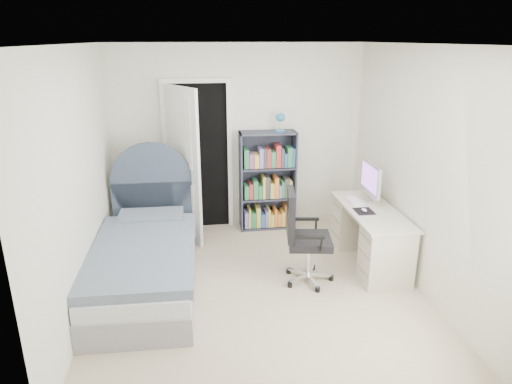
{
  "coord_description": "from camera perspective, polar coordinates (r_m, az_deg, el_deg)",
  "views": [
    {
      "loc": [
        -0.62,
        -4.3,
        2.55
      ],
      "look_at": [
        0.03,
        0.29,
        0.98
      ],
      "focal_mm": 32.0,
      "sensor_mm": 36.0,
      "label": 1
    }
  ],
  "objects": [
    {
      "name": "room_shell",
      "position": [
        4.53,
        0.1,
        2.02
      ],
      "size": [
        3.5,
        3.7,
        2.6
      ],
      "color": "tan",
      "rests_on": "ground"
    },
    {
      "name": "door",
      "position": [
        6.04,
        -8.44,
        3.96
      ],
      "size": [
        0.92,
        0.73,
        2.06
      ],
      "color": "black",
      "rests_on": "ground"
    },
    {
      "name": "bed",
      "position": [
        5.1,
        -13.53,
        -7.95
      ],
      "size": [
        1.09,
        2.22,
        1.35
      ],
      "color": "gray",
      "rests_on": "ground"
    },
    {
      "name": "nightstand",
      "position": [
        6.15,
        -11.34,
        -2.45
      ],
      "size": [
        0.38,
        0.38,
        0.56
      ],
      "color": "tan",
      "rests_on": "ground"
    },
    {
      "name": "floor_lamp",
      "position": [
        6.33,
        -10.17,
        -0.18
      ],
      "size": [
        0.19,
        0.19,
        1.31
      ],
      "color": "silver",
      "rests_on": "ground"
    },
    {
      "name": "bookcase",
      "position": [
        6.31,
        1.52,
        1.03
      ],
      "size": [
        0.76,
        0.33,
        1.62
      ],
      "color": "#373A4B",
      "rests_on": "ground"
    },
    {
      "name": "desk",
      "position": [
        5.54,
        14.01,
        -5.03
      ],
      "size": [
        0.56,
        1.39,
        1.14
      ],
      "color": "beige",
      "rests_on": "ground"
    },
    {
      "name": "office_chair",
      "position": [
        4.93,
        5.75,
        -5.07
      ],
      "size": [
        0.56,
        0.57,
        1.04
      ],
      "color": "silver",
      "rests_on": "ground"
    }
  ]
}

